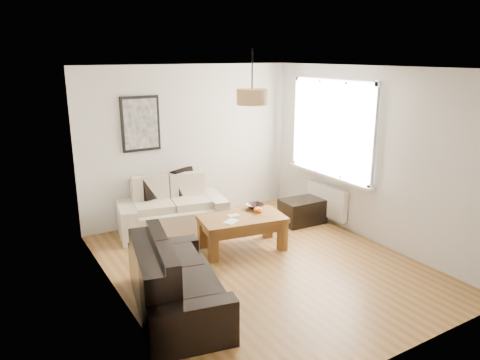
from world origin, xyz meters
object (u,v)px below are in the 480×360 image
loveseat_cream (172,206)px  ottoman (302,211)px  coffee_table (242,233)px  sofa_leather (177,278)px

loveseat_cream → ottoman: 2.18m
loveseat_cream → coffee_table: bearing=-52.8°
loveseat_cream → sofa_leather: bearing=-101.1°
coffee_table → ottoman: (1.42, 0.38, -0.04)m
ottoman → sofa_leather: bearing=-154.1°
loveseat_cream → sofa_leather: 2.37m
loveseat_cream → coffee_table: loveseat_cream is taller
sofa_leather → ottoman: size_ratio=2.46×
sofa_leather → ottoman: bearing=-52.5°
sofa_leather → coffee_table: (1.46, 1.02, -0.13)m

